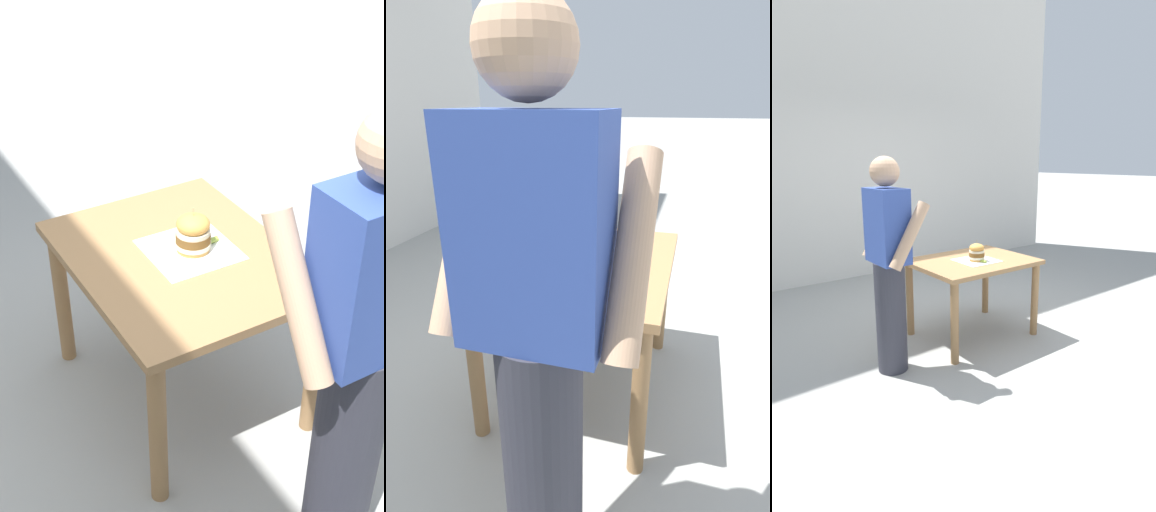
# 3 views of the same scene
# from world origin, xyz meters

# --- Properties ---
(ground_plane) EXTENTS (80.00, 80.00, 0.00)m
(ground_plane) POSITION_xyz_m (0.00, 0.00, 0.00)
(ground_plane) COLOR #9E9E99
(patio_table) EXTENTS (0.85, 1.07, 0.75)m
(patio_table) POSITION_xyz_m (0.00, 0.00, 0.63)
(patio_table) COLOR #9E7247
(patio_table) RESTS_ON ground
(serving_paper) EXTENTS (0.36, 0.36, 0.00)m
(serving_paper) POSITION_xyz_m (-0.05, -0.01, 0.75)
(serving_paper) COLOR white
(serving_paper) RESTS_ON patio_table
(sandwich) EXTENTS (0.15, 0.15, 0.20)m
(sandwich) POSITION_xyz_m (-0.06, -0.00, 0.83)
(sandwich) COLOR gold
(sandwich) RESTS_ON serving_paper
(pickle_spear) EXTENTS (0.10, 0.04, 0.02)m
(pickle_spear) POSITION_xyz_m (-0.14, -0.00, 0.77)
(pickle_spear) COLOR #8EA83D
(pickle_spear) RESTS_ON serving_paper
(diner_across_table) EXTENTS (0.55, 0.35, 1.69)m
(diner_across_table) POSITION_xyz_m (-0.13, 0.92, 0.88)
(diner_across_table) COLOR #33333D
(diner_across_table) RESTS_ON ground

